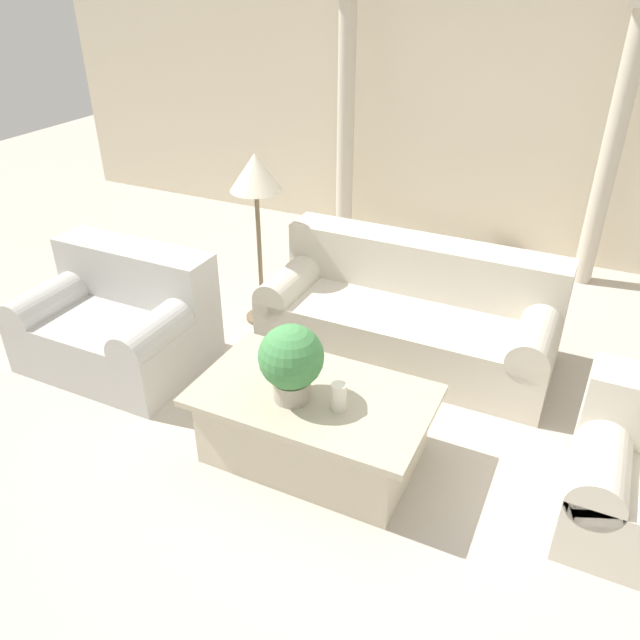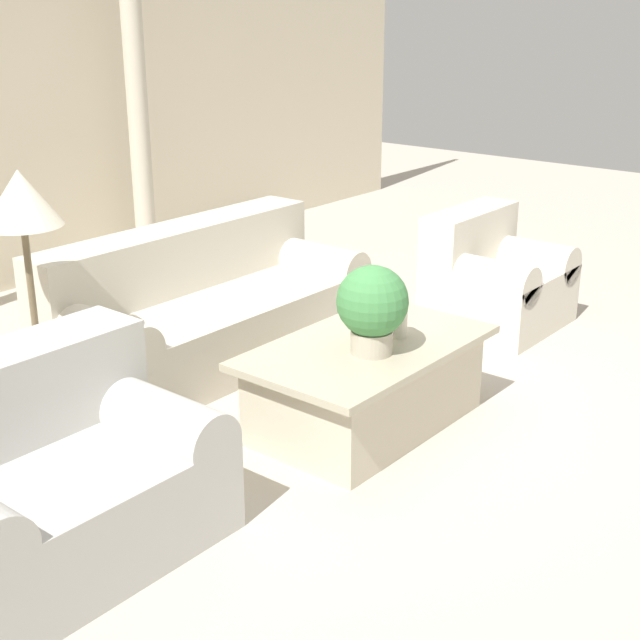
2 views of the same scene
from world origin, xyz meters
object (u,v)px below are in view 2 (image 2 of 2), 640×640
(loveseat, at_px, (44,477))
(coffee_table, at_px, (366,384))
(potted_plant, at_px, (372,306))
(armchair, at_px, (493,278))
(floor_lamp, at_px, (22,214))
(sofa_long, at_px, (205,308))

(loveseat, distance_m, coffee_table, 1.78)
(potted_plant, distance_m, armchair, 2.00)
(armchair, bearing_deg, floor_lamp, 160.78)
(coffee_table, bearing_deg, floor_lamp, 130.59)
(loveseat, height_order, potted_plant, potted_plant)
(loveseat, xyz_separation_m, potted_plant, (1.66, -0.43, 0.39))
(loveseat, bearing_deg, coffee_table, -11.03)
(loveseat, distance_m, potted_plant, 1.76)
(sofa_long, bearing_deg, loveseat, -151.50)
(potted_plant, bearing_deg, sofa_long, 81.22)
(loveseat, distance_m, floor_lamp, 1.42)
(sofa_long, relative_size, potted_plant, 4.61)
(loveseat, xyz_separation_m, armchair, (3.59, -0.07, -0.01))
(coffee_table, bearing_deg, armchair, 8.22)
(coffee_table, bearing_deg, loveseat, 168.97)
(loveseat, bearing_deg, potted_plant, -14.63)
(sofa_long, distance_m, potted_plant, 1.52)
(coffee_table, relative_size, potted_plant, 2.97)
(floor_lamp, bearing_deg, coffee_table, -49.41)
(sofa_long, xyz_separation_m, coffee_table, (-0.14, -1.36, -0.09))
(potted_plant, relative_size, floor_lamp, 0.33)
(sofa_long, bearing_deg, potted_plant, -98.78)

